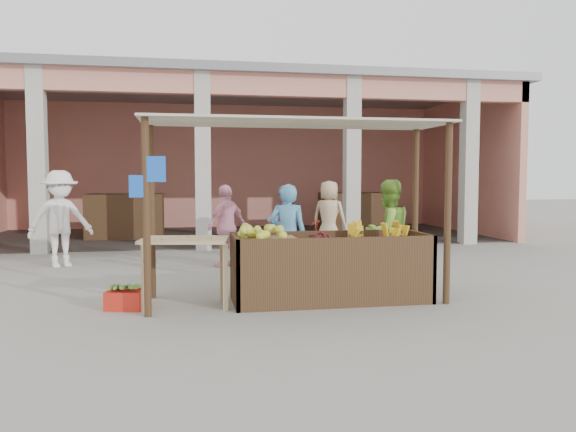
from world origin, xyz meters
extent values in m
plane|color=gray|center=(0.00, 0.00, 0.00)|extent=(60.00, 60.00, 0.00)
cube|color=tan|center=(0.00, 11.40, 2.00)|extent=(14.00, 0.20, 4.00)
cube|color=tan|center=(6.90, 8.50, 2.00)|extent=(0.20, 6.00, 4.00)
cube|color=tan|center=(0.00, 5.65, 3.75)|extent=(14.00, 0.30, 0.50)
cube|color=slate|center=(0.00, 8.50, 4.10)|extent=(14.40, 6.40, 0.20)
cube|color=beige|center=(-4.50, 5.65, 2.00)|extent=(0.35, 0.35, 4.00)
cube|color=beige|center=(-1.00, 5.65, 2.00)|extent=(0.35, 0.35, 4.00)
cube|color=beige|center=(2.50, 5.65, 2.00)|extent=(0.35, 0.35, 4.00)
cube|color=beige|center=(5.50, 5.65, 2.00)|extent=(0.35, 0.35, 4.00)
cube|color=#4D331E|center=(-3.00, 8.50, 0.60)|extent=(2.00, 1.20, 1.20)
cube|color=#4D331E|center=(3.50, 8.50, 0.60)|extent=(2.00, 1.20, 1.20)
cube|color=#4D331E|center=(0.50, 0.00, 0.40)|extent=(2.60, 0.95, 0.80)
cylinder|color=#4D331E|center=(-1.85, -0.45, 1.18)|extent=(0.09, 0.09, 2.35)
cylinder|color=#4D331E|center=(1.95, -0.45, 1.18)|extent=(0.09, 0.09, 2.35)
cylinder|color=#4D331E|center=(-1.85, 0.60, 1.18)|extent=(0.09, 0.09, 2.35)
cylinder|color=#4D331E|center=(1.95, 0.60, 1.18)|extent=(0.09, 0.09, 2.35)
cube|color=beige|center=(0.05, 0.08, 2.37)|extent=(4.00, 1.35, 0.03)
cube|color=blue|center=(-1.73, -0.45, 1.75)|extent=(0.22, 0.08, 0.30)
cube|color=blue|center=(-1.95, -0.45, 1.55)|extent=(0.18, 0.07, 0.26)
cube|color=#90714A|center=(-0.37, -0.02, 0.83)|extent=(0.81, 0.70, 0.06)
ellipsoid|color=yellow|center=(-0.37, -0.02, 0.94)|extent=(0.69, 0.60, 0.15)
ellipsoid|color=maroon|center=(0.37, 0.01, 0.87)|extent=(0.41, 0.33, 0.13)
cube|color=tan|center=(-1.41, 0.02, 0.86)|extent=(1.19, 0.88, 0.04)
cube|color=tan|center=(-1.90, -0.29, 0.42)|extent=(0.06, 0.06, 0.84)
cube|color=tan|center=(-0.92, -0.29, 0.42)|extent=(0.06, 0.06, 0.84)
cube|color=tan|center=(-1.90, 0.33, 0.42)|extent=(0.06, 0.06, 0.84)
cube|color=tan|center=(-0.92, 0.33, 0.42)|extent=(0.06, 0.06, 0.84)
cube|color=red|center=(-2.15, 0.00, 0.12)|extent=(0.52, 0.42, 0.24)
ellipsoid|color=maroon|center=(2.50, 5.23, 0.29)|extent=(0.42, 0.42, 0.57)
ellipsoid|color=maroon|center=(2.83, 5.27, 0.29)|extent=(0.42, 0.42, 0.57)
ellipsoid|color=maroon|center=(2.67, 5.51, 0.29)|extent=(0.42, 0.42, 0.57)
imported|color=#54A7DC|center=(0.11, 1.03, 0.83)|extent=(0.74, 0.63, 1.66)
imported|color=#89CA40|center=(1.66, 0.94, 0.85)|extent=(0.93, 0.71, 1.70)
imported|color=maroon|center=(0.35, 2.19, 0.47)|extent=(1.28, 1.92, 0.95)
imported|color=white|center=(-3.67, 3.67, 0.96)|extent=(1.38, 1.09, 1.92)
imported|color=#F1A0B8|center=(-0.65, 3.13, 0.81)|extent=(1.05, 1.00, 1.62)
imported|color=tan|center=(1.69, 4.65, 0.87)|extent=(1.00, 0.93, 1.75)
imported|color=gray|center=(0.53, 3.76, 0.82)|extent=(0.90, 0.67, 1.63)
camera|label=1|loc=(-1.40, -7.21, 1.66)|focal=35.00mm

